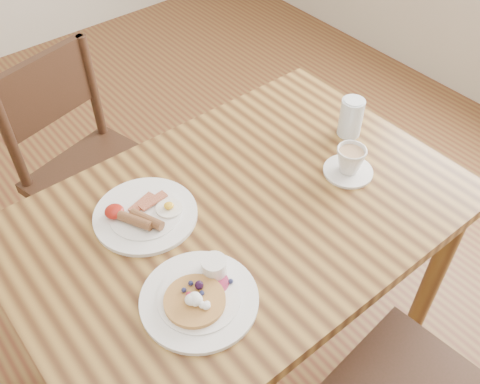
{
  "coord_description": "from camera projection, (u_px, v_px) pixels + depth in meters",
  "views": [
    {
      "loc": [
        -0.6,
        -0.74,
        1.78
      ],
      "look_at": [
        0.0,
        0.0,
        0.82
      ],
      "focal_mm": 40.0,
      "sensor_mm": 36.0,
      "label": 1
    }
  ],
  "objects": [
    {
      "name": "ground",
      "position": [
        240.0,
        351.0,
        1.94
      ],
      "size": [
        5.0,
        5.0,
        0.0
      ],
      "primitive_type": "plane",
      "color": "#5A2D19",
      "rests_on": "ground"
    },
    {
      "name": "dining_table",
      "position": [
        240.0,
        235.0,
        1.48
      ],
      "size": [
        1.2,
        0.8,
        0.75
      ],
      "color": "olive",
      "rests_on": "ground"
    },
    {
      "name": "chair_far",
      "position": [
        89.0,
        165.0,
        1.91
      ],
      "size": [
        0.51,
        0.51,
        0.88
      ],
      "rotation": [
        0.0,
        0.0,
        3.39
      ],
      "color": "#381D14",
      "rests_on": "ground"
    },
    {
      "name": "pancake_plate",
      "position": [
        200.0,
        296.0,
        1.2
      ],
      "size": [
        0.27,
        0.27,
        0.06
      ],
      "color": "white",
      "rests_on": "dining_table"
    },
    {
      "name": "breakfast_plate",
      "position": [
        144.0,
        214.0,
        1.38
      ],
      "size": [
        0.27,
        0.27,
        0.04
      ],
      "color": "white",
      "rests_on": "dining_table"
    },
    {
      "name": "teacup_saucer",
      "position": [
        350.0,
        162.0,
        1.48
      ],
      "size": [
        0.14,
        0.14,
        0.09
      ],
      "color": "white",
      "rests_on": "dining_table"
    },
    {
      "name": "water_glass",
      "position": [
        351.0,
        117.0,
        1.59
      ],
      "size": [
        0.07,
        0.07,
        0.12
      ],
      "primitive_type": "cylinder",
      "color": "silver",
      "rests_on": "dining_table"
    }
  ]
}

